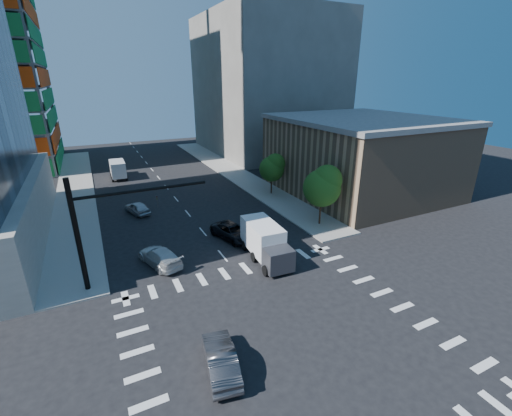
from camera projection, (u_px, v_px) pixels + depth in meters
ground at (289, 337)px, 22.05m from camera, size 160.00×160.00×0.00m
road_markings at (289, 337)px, 22.04m from camera, size 20.00×20.00×0.01m
sidewalk_ne at (232, 172)px, 60.72m from camera, size 5.00×60.00×0.15m
sidewalk_nw at (75, 191)px, 50.43m from camera, size 5.00×60.00×0.15m
commercial_building at (360, 155)px, 48.90m from camera, size 20.50×22.50×10.60m
bg_building_ne at (266, 86)px, 74.32m from camera, size 24.00×30.00×28.00m
signal_mast_nw at (98, 223)px, 25.62m from camera, size 10.20×0.40×9.00m
tree_south at (324, 185)px, 37.24m from camera, size 4.16×4.16×6.82m
tree_north at (273, 167)px, 47.68m from camera, size 3.54×3.52×5.78m
car_nb_far at (233, 232)px, 35.32m from camera, size 3.96×5.95×1.52m
car_sb_near at (160, 256)px, 30.41m from camera, size 3.66×5.73×1.54m
car_sb_mid at (137, 208)px, 41.94m from camera, size 2.96×4.64×1.47m
car_sb_cross at (221, 359)px, 19.33m from camera, size 2.45×4.90×1.54m
box_truck_near at (267, 246)px, 30.87m from camera, size 3.00×6.37×3.27m
box_truck_far at (118, 170)px, 56.93m from camera, size 2.48×5.67×2.96m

